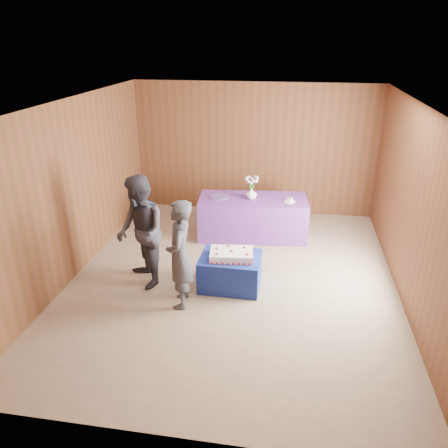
% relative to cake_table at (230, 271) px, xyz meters
% --- Properties ---
extents(ground, '(6.00, 6.00, 0.00)m').
position_rel_cake_table_xyz_m(ground, '(0.01, 0.19, -0.25)').
color(ground, gray).
rests_on(ground, ground).
extents(room_shell, '(5.04, 6.04, 2.72)m').
position_rel_cake_table_xyz_m(room_shell, '(0.01, 0.19, 1.55)').
color(room_shell, brown).
rests_on(room_shell, ground).
extents(cake_table, '(0.91, 0.71, 0.50)m').
position_rel_cake_table_xyz_m(cake_table, '(0.00, 0.00, 0.00)').
color(cake_table, navy).
rests_on(cake_table, ground).
extents(serving_table, '(2.08, 1.10, 0.75)m').
position_rel_cake_table_xyz_m(serving_table, '(0.14, 1.88, 0.12)').
color(serving_table, '#703797').
rests_on(serving_table, ground).
extents(sheet_cake, '(0.70, 0.51, 0.15)m').
position_rel_cake_table_xyz_m(sheet_cake, '(0.02, -0.03, 0.31)').
color(sheet_cake, white).
rests_on(sheet_cake, cake_table).
extents(vase, '(0.20, 0.20, 0.20)m').
position_rel_cake_table_xyz_m(vase, '(0.11, 1.86, 0.60)').
color(vase, white).
rests_on(vase, serving_table).
extents(flower_spray, '(0.26, 0.26, 0.20)m').
position_rel_cake_table_xyz_m(flower_spray, '(0.11, 1.86, 0.87)').
color(flower_spray, '#32702C').
rests_on(flower_spray, vase).
extents(platter, '(0.49, 0.49, 0.02)m').
position_rel_cake_table_xyz_m(platter, '(-0.49, 1.85, 0.51)').
color(platter, '#5D4A95').
rests_on(platter, serving_table).
extents(plate, '(0.25, 0.25, 0.01)m').
position_rel_cake_table_xyz_m(plate, '(0.82, 1.81, 0.51)').
color(plate, white).
rests_on(plate, serving_table).
extents(cake_slice, '(0.10, 0.10, 0.09)m').
position_rel_cake_table_xyz_m(cake_slice, '(0.82, 1.81, 0.55)').
color(cake_slice, white).
rests_on(cake_slice, plate).
extents(knife, '(0.26, 0.03, 0.00)m').
position_rel_cake_table_xyz_m(knife, '(0.88, 1.69, 0.50)').
color(knife, '#BCBCC1').
rests_on(knife, serving_table).
extents(guest_left, '(0.46, 0.62, 1.57)m').
position_rel_cake_table_xyz_m(guest_left, '(-0.61, -0.59, 0.54)').
color(guest_left, '#383A43').
rests_on(guest_left, ground).
extents(guest_right, '(1.02, 1.06, 1.73)m').
position_rel_cake_table_xyz_m(guest_right, '(-1.32, -0.14, 0.61)').
color(guest_right, '#2F2F39').
rests_on(guest_right, ground).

